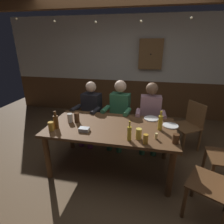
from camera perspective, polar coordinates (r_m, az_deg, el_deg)
The scene contains 25 objects.
ground_plane at distance 2.97m, azimuth -0.59°, elevation -18.01°, with size 7.82×7.82×0.00m, color brown.
back_wall_upper at distance 4.76m, azimuth 6.20°, elevation 19.31°, with size 6.52×0.12×1.57m, color beige.
back_wall_wainscot at distance 4.97m, azimuth 5.63°, elevation 4.73°, with size 6.52×0.12×0.94m, color brown.
ceiling_beam at distance 2.93m, azimuth 2.17°, elevation 32.00°, with size 5.87×0.14×0.16m, color brown.
dining_table at distance 2.68m, azimuth -0.24°, elevation -6.21°, with size 1.85×0.99×0.73m.
person_0 at distance 3.45m, azimuth -6.94°, elevation 0.54°, with size 0.52×0.58×1.20m.
person_1 at distance 3.31m, azimuth 2.19°, elevation 0.18°, with size 0.52×0.54×1.25m.
person_2 at distance 3.27m, azimuth 12.06°, elevation -0.70°, with size 0.51×0.50×1.23m.
chair_empty_near_left at distance 2.33m, azimuth 31.18°, elevation -19.42°, with size 0.59×0.59×0.88m.
chair_empty_far_end at distance 3.57m, azimuth 23.37°, elevation -3.69°, with size 0.61×0.61×0.88m.
table_candle at distance 2.35m, azimuth 13.91°, elevation -7.47°, with size 0.04×0.04×0.08m, color #F9E08C.
condiment_caddy at distance 2.51m, azimuth -8.86°, elevation -5.54°, with size 0.14×0.10×0.05m, color #B2B7BC.
plate_0 at distance 2.94m, azimuth 12.40°, elevation -2.04°, with size 0.23×0.23×0.01m, color white.
plate_1 at distance 2.77m, azimuth 18.15°, elevation -4.13°, with size 0.22×0.22×0.01m, color white.
bottle_0 at distance 2.24m, azimuth 5.54°, elevation -6.72°, with size 0.05×0.05×0.26m.
bottle_1 at distance 2.57m, azimuth 15.15°, elevation -3.21°, with size 0.06×0.06×0.28m.
bottle_2 at distance 2.66m, azimuth -17.47°, elevation -2.87°, with size 0.07×0.07×0.26m.
pint_glass_0 at distance 2.62m, azimuth -18.85°, elevation -4.33°, with size 0.08×0.08×0.13m, color gold.
pint_glass_1 at distance 2.79m, azimuth -11.16°, elevation -1.75°, with size 0.08×0.08×0.15m, color #4C2D19.
pint_glass_2 at distance 2.82m, azimuth -13.24°, elevation -1.82°, with size 0.08×0.08×0.14m, color white.
pint_glass_3 at distance 2.32m, azimuth 19.66°, elevation -8.05°, with size 0.08×0.08×0.12m, color #4C2D19.
pint_glass_4 at distance 2.21m, azimuth 10.67°, elevation -8.49°, with size 0.06×0.06×0.12m, color gold.
pint_glass_5 at distance 2.30m, azimuth 8.50°, elevation -6.91°, with size 0.08×0.08×0.14m, color #E5C64C.
wall_dart_cabinet at distance 4.61m, azimuth 12.23°, elevation 17.60°, with size 0.56×0.15×0.70m.
string_lights at distance 2.85m, azimuth 1.91°, elevation 28.09°, with size 4.60×0.04×0.19m.
Camera 1 is at (0.50, -2.24, 1.88)m, focal length 28.67 mm.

